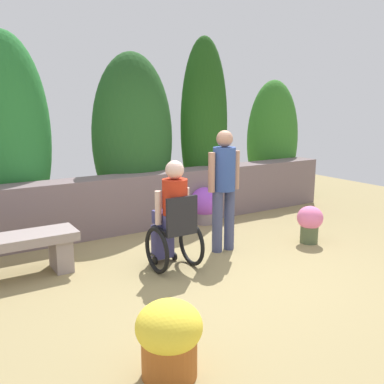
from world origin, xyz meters
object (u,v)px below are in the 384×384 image
(flower_pot_purple_near, at_px, (310,222))
(person_in_wheelchair, at_px, (173,219))
(stone_bench, at_px, (7,251))
(flower_pot_red_accent, at_px, (205,205))
(person_standing_companion, at_px, (224,183))
(flower_pot_terracotta_by_wall, at_px, (169,337))

(flower_pot_purple_near, bearing_deg, person_in_wheelchair, 174.44)
(stone_bench, height_order, flower_pot_red_accent, flower_pot_red_accent)
(stone_bench, distance_m, person_standing_companion, 2.77)
(person_standing_companion, xyz_separation_m, flower_pot_purple_near, (1.25, -0.40, -0.63))
(person_standing_companion, height_order, flower_pot_purple_near, person_standing_companion)
(stone_bench, distance_m, person_in_wheelchair, 1.91)
(stone_bench, relative_size, flower_pot_red_accent, 2.55)
(stone_bench, height_order, flower_pot_purple_near, flower_pot_purple_near)
(person_standing_companion, relative_size, flower_pot_purple_near, 3.02)
(person_in_wheelchair, bearing_deg, flower_pot_purple_near, -4.70)
(person_in_wheelchair, height_order, flower_pot_red_accent, person_in_wheelchair)
(stone_bench, relative_size, flower_pot_purple_near, 2.86)
(stone_bench, bearing_deg, flower_pot_terracotta_by_wall, -68.76)
(flower_pot_purple_near, distance_m, flower_pot_red_accent, 1.81)
(person_in_wheelchair, height_order, flower_pot_terracotta_by_wall, person_in_wheelchair)
(person_standing_companion, xyz_separation_m, flower_pot_red_accent, (0.55, 1.27, -0.63))
(stone_bench, relative_size, flower_pot_terracotta_by_wall, 2.65)
(flower_pot_terracotta_by_wall, height_order, flower_pot_red_accent, flower_pot_red_accent)
(flower_pot_purple_near, bearing_deg, flower_pot_terracotta_by_wall, -153.37)
(stone_bench, bearing_deg, person_in_wheelchair, -15.78)
(person_in_wheelchair, bearing_deg, flower_pot_terracotta_by_wall, -119.54)
(person_in_wheelchair, distance_m, flower_pot_terracotta_by_wall, 2.13)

